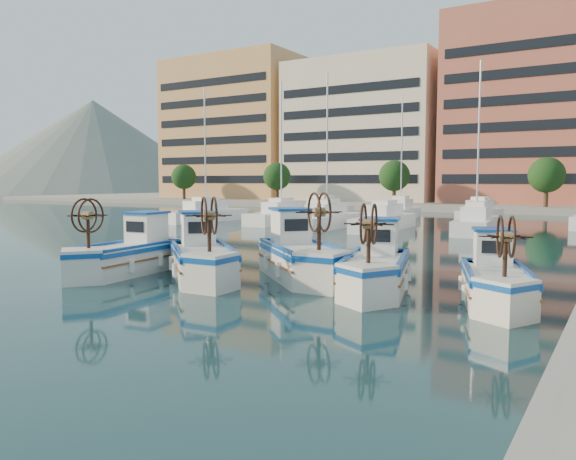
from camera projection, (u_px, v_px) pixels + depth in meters
The scene contains 8 objects.
ground at pixel (222, 280), 19.96m from camera, with size 300.00×300.00×0.00m, color #193D43.
hill_west at pixel (95, 192), 186.32m from camera, with size 180.00×180.00×60.00m, color slate.
yacht_marina at pixel (408, 218), 45.31m from camera, with size 40.19×22.19×11.50m.
fishing_boat_a at pixel (128, 252), 21.37m from camera, with size 2.41×4.80×2.93m.
fishing_boat_b at pixel (202, 256), 20.23m from camera, with size 4.74×4.60×3.03m.
fishing_boat_c at pixel (300, 254), 20.34m from camera, with size 4.95×4.81×3.17m.
fishing_boat_d at pixel (376, 266), 18.05m from camera, with size 3.04×4.77×2.89m.
fishing_boat_e at pixel (496, 278), 16.14m from camera, with size 2.88×4.38×2.65m.
Camera 1 is at (12.32, -15.58, 3.52)m, focal length 35.00 mm.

